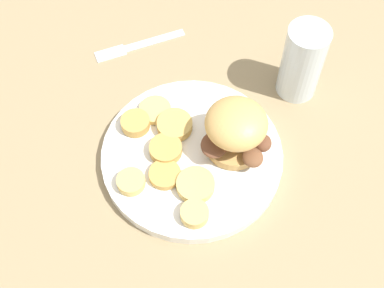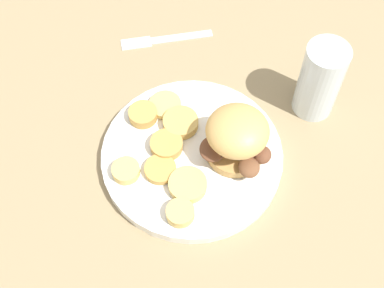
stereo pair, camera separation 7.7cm
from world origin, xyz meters
TOP-DOWN VIEW (x-y plane):
  - ground_plane at (0.00, 0.00)m, footprint 4.00×4.00m
  - dinner_plate at (0.00, 0.00)m, footprint 0.27×0.27m
  - sandwich at (-0.03, 0.05)m, footprint 0.10×0.10m
  - potato_round_0 at (-0.01, -0.10)m, footprint 0.04×0.04m
  - potato_round_1 at (-0.03, -0.04)m, footprint 0.05×0.05m
  - potato_round_2 at (0.05, -0.02)m, footprint 0.05×0.05m
  - potato_round_3 at (0.05, 0.03)m, footprint 0.06×0.06m
  - potato_round_4 at (0.01, -0.04)m, footprint 0.05×0.05m
  - potato_round_5 at (-0.04, -0.08)m, footprint 0.05×0.05m
  - potato_round_6 at (0.09, 0.04)m, footprint 0.04×0.04m
  - potato_round_7 at (0.08, -0.06)m, footprint 0.04×0.04m
  - fork at (-0.17, -0.18)m, footprint 0.13×0.13m
  - drinking_glass at (-0.19, 0.10)m, footprint 0.07×0.07m

SIDE VIEW (x-z plane):
  - ground_plane at x=0.00m, z-range 0.00..0.00m
  - fork at x=-0.17m, z-range 0.00..0.00m
  - dinner_plate at x=0.00m, z-range 0.00..0.02m
  - potato_round_5 at x=-0.04m, z-range 0.02..0.03m
  - potato_round_2 at x=0.05m, z-range 0.02..0.03m
  - potato_round_3 at x=0.05m, z-range 0.02..0.03m
  - potato_round_7 at x=0.08m, z-range 0.02..0.03m
  - potato_round_4 at x=0.01m, z-range 0.02..0.04m
  - potato_round_1 at x=-0.03m, z-range 0.02..0.04m
  - potato_round_6 at x=0.09m, z-range 0.02..0.04m
  - potato_round_0 at x=-0.01m, z-range 0.02..0.04m
  - drinking_glass at x=-0.19m, z-range 0.00..0.13m
  - sandwich at x=-0.03m, z-range 0.02..0.11m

